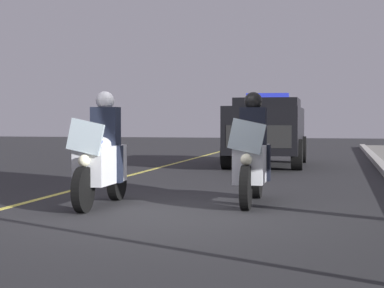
# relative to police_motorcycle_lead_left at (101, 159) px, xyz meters

# --- Properties ---
(ground_plane) EXTENTS (80.00, 80.00, 0.00)m
(ground_plane) POSITION_rel_police_motorcycle_lead_left_xyz_m (0.71, 1.16, -0.70)
(ground_plane) COLOR #28282B
(lane_stripe_center) EXTENTS (48.00, 0.12, 0.01)m
(lane_stripe_center) POSITION_rel_police_motorcycle_lead_left_xyz_m (0.71, -1.28, -0.70)
(lane_stripe_center) COLOR #E0D14C
(lane_stripe_center) RESTS_ON ground
(police_motorcycle_lead_left) EXTENTS (2.14, 0.57, 1.72)m
(police_motorcycle_lead_left) POSITION_rel_police_motorcycle_lead_left_xyz_m (0.00, 0.00, 0.00)
(police_motorcycle_lead_left) COLOR black
(police_motorcycle_lead_left) RESTS_ON ground
(police_motorcycle_lead_right) EXTENTS (2.14, 0.57, 1.72)m
(police_motorcycle_lead_right) POSITION_rel_police_motorcycle_lead_left_xyz_m (-0.75, 2.16, 0.00)
(police_motorcycle_lead_right) COLOR black
(police_motorcycle_lead_right) RESTS_ON ground
(police_suv) EXTENTS (4.94, 2.15, 2.05)m
(police_suv) POSITION_rel_police_motorcycle_lead_left_xyz_m (-9.37, 1.49, 0.37)
(police_suv) COLOR black
(police_suv) RESTS_ON ground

